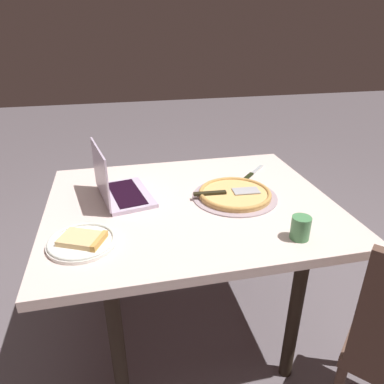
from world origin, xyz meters
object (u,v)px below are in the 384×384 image
(laptop, at_px, (117,187))
(pizza_plate, at_px, (82,241))
(pizza_tray, at_px, (235,194))
(dining_table, at_px, (191,217))
(drink_cup, at_px, (301,228))
(table_knife, at_px, (252,174))

(laptop, xyz_separation_m, pizza_plate, (0.14, 0.35, -0.04))
(laptop, relative_size, pizza_tray, 0.92)
(pizza_tray, bearing_deg, dining_table, -0.19)
(dining_table, xyz_separation_m, pizza_plate, (0.46, 0.24, 0.09))
(dining_table, distance_m, laptop, 0.36)
(pizza_tray, distance_m, drink_cup, 0.40)
(pizza_plate, relative_size, pizza_tray, 0.64)
(dining_table, distance_m, drink_cup, 0.52)
(laptop, bearing_deg, pizza_plate, 68.36)
(dining_table, height_order, pizza_plate, pizza_plate)
(laptop, xyz_separation_m, pizza_tray, (-0.52, 0.11, -0.04))
(dining_table, relative_size, pizza_plate, 5.05)
(pizza_plate, xyz_separation_m, drink_cup, (-0.79, 0.13, 0.03))
(dining_table, height_order, drink_cup, drink_cup)
(dining_table, xyz_separation_m, laptop, (0.32, -0.10, 0.14))
(pizza_plate, bearing_deg, pizza_tray, -159.79)
(dining_table, xyz_separation_m, drink_cup, (-0.33, 0.38, 0.12))
(pizza_tray, height_order, table_knife, pizza_tray)
(table_knife, height_order, drink_cup, drink_cup)
(pizza_plate, xyz_separation_m, table_knife, (-0.84, -0.48, -0.01))
(pizza_plate, bearing_deg, dining_table, -151.75)
(dining_table, xyz_separation_m, pizza_tray, (-0.21, 0.00, 0.10))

